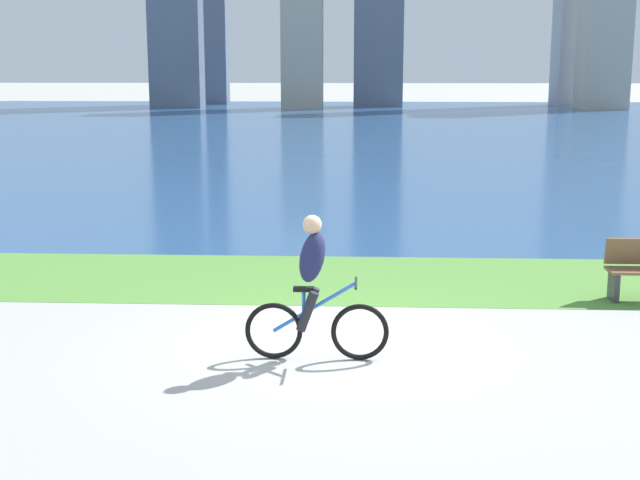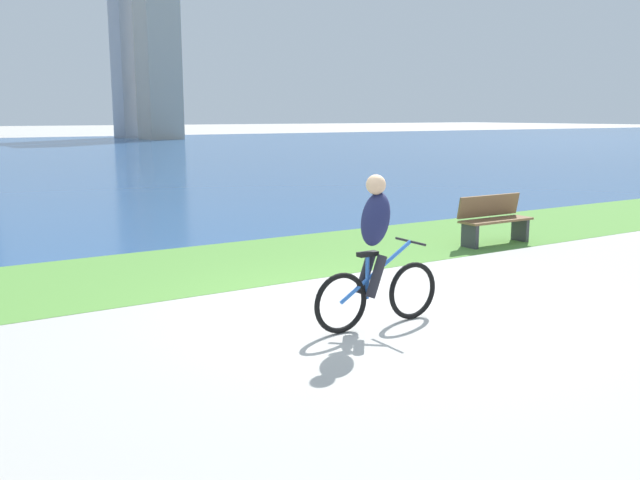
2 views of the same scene
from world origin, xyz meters
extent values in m
plane|color=#B2AFA8|center=(0.00, 0.00, 0.00)|extent=(300.00, 300.00, 0.00)
cube|color=#59933D|center=(0.00, 3.37, 0.00)|extent=(120.00, 3.31, 0.01)
cube|color=#2D568C|center=(0.00, 38.06, 0.00)|extent=(300.00, 66.08, 0.00)
torus|color=black|center=(0.34, -0.58, 0.34)|extent=(0.68, 0.06, 0.68)
torus|color=black|center=(-0.67, -0.58, 0.34)|extent=(0.68, 0.06, 0.68)
cylinder|color=blue|center=(-0.19, -0.58, 0.63)|extent=(0.98, 0.04, 0.63)
cylinder|color=blue|center=(-0.31, -0.58, 0.58)|extent=(0.04, 0.04, 0.49)
cube|color=black|center=(-0.31, -0.58, 0.85)|extent=(0.24, 0.10, 0.05)
cylinder|color=black|center=(0.29, -0.58, 0.93)|extent=(0.03, 0.52, 0.03)
ellipsoid|color=#1E234C|center=(-0.21, -0.58, 1.23)|extent=(0.40, 0.36, 0.65)
sphere|color=#D8AD84|center=(-0.21, -0.58, 1.61)|extent=(0.22, 0.22, 0.22)
cylinder|color=#26262D|center=(-0.26, -0.48, 0.61)|extent=(0.27, 0.11, 0.49)
cylinder|color=#26262D|center=(-0.26, -0.68, 0.61)|extent=(0.27, 0.11, 0.49)
cube|color=#38383D|center=(4.04, 2.25, 0.23)|extent=(0.08, 0.37, 0.45)
cube|color=#ADA899|center=(-4.44, 58.98, 4.94)|extent=(3.18, 2.25, 9.87)
cube|color=#ADA899|center=(18.50, 58.96, 7.95)|extent=(3.27, 4.06, 15.89)
camera|label=1|loc=(0.36, -10.44, 3.40)|focal=49.53mm
camera|label=2|loc=(-4.75, -6.60, 2.36)|focal=38.80mm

